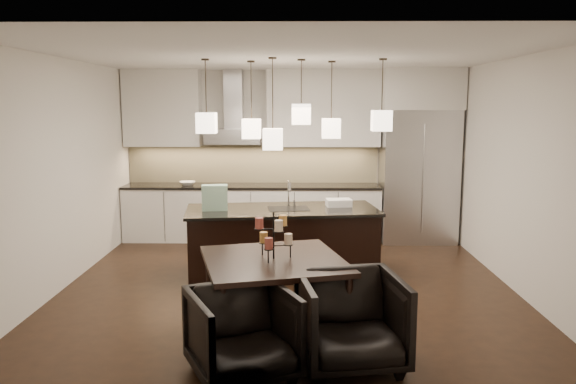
{
  "coord_description": "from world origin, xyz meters",
  "views": [
    {
      "loc": [
        0.09,
        -6.74,
        2.23
      ],
      "look_at": [
        0.0,
        0.2,
        1.15
      ],
      "focal_mm": 35.0,
      "sensor_mm": 36.0,
      "label": 1
    }
  ],
  "objects_px": {
    "armchair_left": "(243,334)",
    "armchair_right": "(351,321)",
    "refrigerator": "(418,176)",
    "island_body": "(282,243)",
    "dining_table": "(274,297)"
  },
  "relations": [
    {
      "from": "armchair_left",
      "to": "armchair_right",
      "type": "relative_size",
      "value": 0.93
    },
    {
      "from": "refrigerator",
      "to": "armchair_right",
      "type": "height_order",
      "value": "refrigerator"
    },
    {
      "from": "refrigerator",
      "to": "armchair_left",
      "type": "relative_size",
      "value": 2.62
    },
    {
      "from": "island_body",
      "to": "armchair_right",
      "type": "xyz_separation_m",
      "value": [
        0.65,
        -2.63,
        -0.02
      ]
    },
    {
      "from": "island_body",
      "to": "armchair_left",
      "type": "xyz_separation_m",
      "value": [
        -0.26,
        -2.87,
        -0.05
      ]
    },
    {
      "from": "armchair_left",
      "to": "armchair_right",
      "type": "distance_m",
      "value": 0.94
    },
    {
      "from": "island_body",
      "to": "armchair_right",
      "type": "relative_size",
      "value": 2.73
    },
    {
      "from": "island_body",
      "to": "dining_table",
      "type": "height_order",
      "value": "island_body"
    },
    {
      "from": "refrigerator",
      "to": "dining_table",
      "type": "distance_m",
      "value": 4.55
    },
    {
      "from": "island_body",
      "to": "armchair_left",
      "type": "relative_size",
      "value": 2.93
    },
    {
      "from": "armchair_right",
      "to": "armchair_left",
      "type": "bearing_deg",
      "value": -174.86
    },
    {
      "from": "refrigerator",
      "to": "island_body",
      "type": "height_order",
      "value": "refrigerator"
    },
    {
      "from": "island_body",
      "to": "armchair_right",
      "type": "height_order",
      "value": "island_body"
    },
    {
      "from": "armchair_left",
      "to": "island_body",
      "type": "bearing_deg",
      "value": 59.55
    },
    {
      "from": "armchair_left",
      "to": "armchair_right",
      "type": "height_order",
      "value": "armchair_right"
    }
  ]
}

